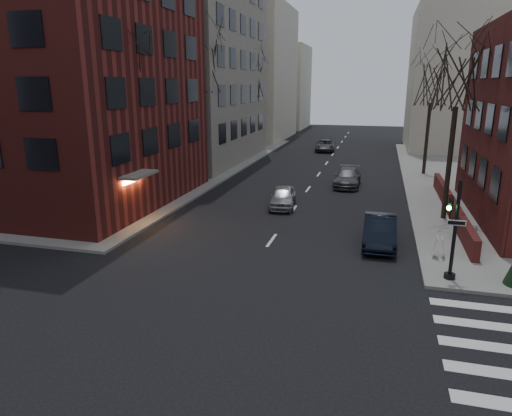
{
  "coord_description": "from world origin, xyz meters",
  "views": [
    {
      "loc": [
        4.92,
        -9.26,
        7.66
      ],
      "look_at": [
        -0.47,
        10.72,
        2.0
      ],
      "focal_mm": 32.0,
      "sensor_mm": 36.0,
      "label": 1
    }
  ],
  "objects_px": {
    "tree_left_c": "(252,80)",
    "car_lane_gray": "(347,177)",
    "parked_sedan": "(380,231)",
    "traffic_signal": "(453,236)",
    "tree_left_b": "(205,67)",
    "tree_left_a": "(125,68)",
    "tree_right_a": "(459,76)",
    "streetlamp_near": "(194,132)",
    "tree_right_b": "(432,84)",
    "car_lane_silver": "(283,197)",
    "car_lane_far": "(325,145)",
    "sandwich_board": "(439,248)",
    "streetlamp_far": "(262,115)"
  },
  "relations": [
    {
      "from": "tree_left_c",
      "to": "car_lane_gray",
      "type": "relative_size",
      "value": 2.1
    },
    {
      "from": "parked_sedan",
      "to": "traffic_signal",
      "type": "bearing_deg",
      "value": -54.17
    },
    {
      "from": "tree_left_b",
      "to": "tree_left_a",
      "type": "bearing_deg",
      "value": -90.0
    },
    {
      "from": "tree_left_a",
      "to": "tree_right_a",
      "type": "height_order",
      "value": "tree_left_a"
    },
    {
      "from": "tree_left_c",
      "to": "parked_sedan",
      "type": "xyz_separation_m",
      "value": [
        14.04,
        -27.27,
        -7.31
      ]
    },
    {
      "from": "streetlamp_near",
      "to": "car_lane_gray",
      "type": "relative_size",
      "value": 1.36
    },
    {
      "from": "streetlamp_near",
      "to": "tree_right_b",
      "type": "bearing_deg",
      "value": 30.47
    },
    {
      "from": "tree_left_a",
      "to": "parked_sedan",
      "type": "relative_size",
      "value": 2.35
    },
    {
      "from": "tree_left_c",
      "to": "car_lane_silver",
      "type": "height_order",
      "value": "tree_left_c"
    },
    {
      "from": "tree_left_b",
      "to": "car_lane_far",
      "type": "distance_m",
      "value": 21.6
    },
    {
      "from": "tree_left_b",
      "to": "sandwich_board",
      "type": "height_order",
      "value": "tree_left_b"
    },
    {
      "from": "parked_sedan",
      "to": "car_lane_far",
      "type": "height_order",
      "value": "parked_sedan"
    },
    {
      "from": "streetlamp_far",
      "to": "parked_sedan",
      "type": "xyz_separation_m",
      "value": [
        13.44,
        -29.27,
        -3.52
      ]
    },
    {
      "from": "tree_left_a",
      "to": "tree_right_b",
      "type": "distance_m",
      "value": 25.19
    },
    {
      "from": "tree_left_b",
      "to": "parked_sedan",
      "type": "relative_size",
      "value": 2.48
    },
    {
      "from": "tree_left_a",
      "to": "tree_right_b",
      "type": "xyz_separation_m",
      "value": [
        17.6,
        18.0,
        -0.88
      ]
    },
    {
      "from": "car_lane_silver",
      "to": "streetlamp_far",
      "type": "bearing_deg",
      "value": 100.45
    },
    {
      "from": "streetlamp_near",
      "to": "car_lane_silver",
      "type": "distance_m",
      "value": 8.92
    },
    {
      "from": "tree_left_a",
      "to": "tree_left_c",
      "type": "height_order",
      "value": "tree_left_a"
    },
    {
      "from": "tree_left_a",
      "to": "tree_right_b",
      "type": "height_order",
      "value": "tree_left_a"
    },
    {
      "from": "streetlamp_near",
      "to": "parked_sedan",
      "type": "bearing_deg",
      "value": -34.58
    },
    {
      "from": "streetlamp_far",
      "to": "tree_left_a",
      "type": "bearing_deg",
      "value": -91.23
    },
    {
      "from": "tree_left_c",
      "to": "streetlamp_near",
      "type": "relative_size",
      "value": 1.55
    },
    {
      "from": "traffic_signal",
      "to": "tree_left_a",
      "type": "distance_m",
      "value": 18.66
    },
    {
      "from": "streetlamp_far",
      "to": "parked_sedan",
      "type": "height_order",
      "value": "streetlamp_far"
    },
    {
      "from": "tree_left_b",
      "to": "streetlamp_near",
      "type": "relative_size",
      "value": 1.72
    },
    {
      "from": "car_lane_silver",
      "to": "tree_right_a",
      "type": "bearing_deg",
      "value": -10.26
    },
    {
      "from": "parked_sedan",
      "to": "sandwich_board",
      "type": "xyz_separation_m",
      "value": [
        2.58,
        -1.41,
        -0.11
      ]
    },
    {
      "from": "tree_right_b",
      "to": "sandwich_board",
      "type": "relative_size",
      "value": 10.09
    },
    {
      "from": "traffic_signal",
      "to": "car_lane_far",
      "type": "relative_size",
      "value": 0.85
    },
    {
      "from": "tree_left_a",
      "to": "car_lane_gray",
      "type": "distance_m",
      "value": 18.29
    },
    {
      "from": "tree_left_b",
      "to": "tree_right_a",
      "type": "relative_size",
      "value": 1.11
    },
    {
      "from": "tree_right_b",
      "to": "car_lane_gray",
      "type": "relative_size",
      "value": 1.98
    },
    {
      "from": "traffic_signal",
      "to": "tree_right_a",
      "type": "relative_size",
      "value": 0.41
    },
    {
      "from": "car_lane_gray",
      "to": "car_lane_far",
      "type": "distance_m",
      "value": 19.01
    },
    {
      "from": "car_lane_silver",
      "to": "car_lane_far",
      "type": "relative_size",
      "value": 0.83
    },
    {
      "from": "traffic_signal",
      "to": "tree_left_c",
      "type": "bearing_deg",
      "value": 118.36
    },
    {
      "from": "tree_right_a",
      "to": "sandwich_board",
      "type": "height_order",
      "value": "tree_right_a"
    },
    {
      "from": "streetlamp_far",
      "to": "parked_sedan",
      "type": "relative_size",
      "value": 1.44
    },
    {
      "from": "traffic_signal",
      "to": "sandwich_board",
      "type": "distance_m",
      "value": 2.67
    },
    {
      "from": "parked_sedan",
      "to": "car_lane_silver",
      "type": "xyz_separation_m",
      "value": [
        -6.04,
        5.8,
        -0.05
      ]
    },
    {
      "from": "tree_left_b",
      "to": "tree_right_a",
      "type": "height_order",
      "value": "tree_left_b"
    },
    {
      "from": "streetlamp_near",
      "to": "tree_left_a",
      "type": "bearing_deg",
      "value": -94.29
    },
    {
      "from": "traffic_signal",
      "to": "tree_left_a",
      "type": "xyz_separation_m",
      "value": [
        -16.74,
        5.01,
        6.56
      ]
    },
    {
      "from": "streetlamp_near",
      "to": "streetlamp_far",
      "type": "height_order",
      "value": "same"
    },
    {
      "from": "traffic_signal",
      "to": "car_lane_gray",
      "type": "xyz_separation_m",
      "value": [
        -5.19,
        16.86,
        -1.24
      ]
    },
    {
      "from": "traffic_signal",
      "to": "car_lane_silver",
      "type": "distance_m",
      "value": 13.0
    },
    {
      "from": "traffic_signal",
      "to": "tree_left_a",
      "type": "bearing_deg",
      "value": 163.35
    },
    {
      "from": "traffic_signal",
      "to": "streetlamp_near",
      "type": "height_order",
      "value": "streetlamp_near"
    },
    {
      "from": "tree_left_a",
      "to": "tree_right_b",
      "type": "bearing_deg",
      "value": 45.64
    }
  ]
}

